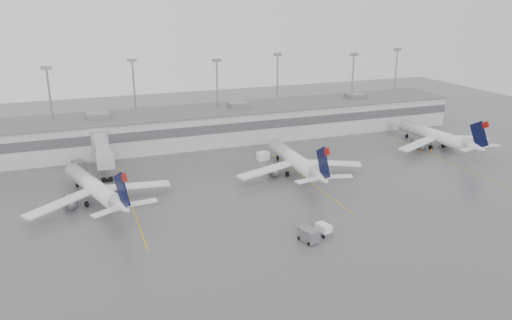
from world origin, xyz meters
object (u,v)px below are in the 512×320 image
object	(u,v)px
jet_mid_left	(95,188)
jet_mid_right	(296,161)
jet_far_right	(437,136)
baggage_tug	(323,231)

from	to	relation	value
jet_mid_left	jet_mid_right	world-z (taller)	jet_mid_right
jet_far_right	baggage_tug	world-z (taller)	jet_far_right
jet_mid_right	baggage_tug	bearing A→B (deg)	-104.23
baggage_tug	jet_mid_right	bearing A→B (deg)	59.61
jet_far_right	jet_mid_left	bearing A→B (deg)	-178.99
jet_mid_left	jet_far_right	world-z (taller)	jet_far_right
jet_mid_left	jet_mid_right	distance (m)	40.03
jet_mid_right	jet_mid_left	bearing A→B (deg)	-176.06
jet_mid_right	jet_far_right	bearing A→B (deg)	9.83
jet_far_right	baggage_tug	bearing A→B (deg)	-150.06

